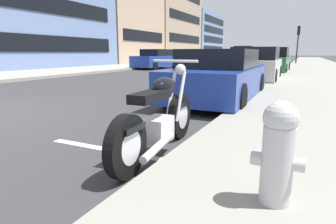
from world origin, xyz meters
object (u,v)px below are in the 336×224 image
(parked_car_mid_block, at_px, (256,65))
(fire_hydrant, at_px, (278,150))
(parked_car_behind_motorcycle, at_px, (272,61))
(crossing_truck, at_px, (249,55))
(parked_motorcycle, at_px, (159,119))
(car_opposite_curb, at_px, (156,59))
(parked_car_near_corner, at_px, (220,77))
(traffic_signal_near_corner, at_px, (298,36))

(parked_car_mid_block, relative_size, fire_hydrant, 5.59)
(parked_car_behind_motorcycle, distance_m, fire_hydrant, 16.26)
(parked_car_mid_block, relative_size, parked_car_behind_motorcycle, 0.94)
(parked_car_behind_motorcycle, xyz_separation_m, crossing_truck, (17.00, 4.31, 0.21))
(parked_motorcycle, distance_m, car_opposite_curb, 18.50)
(parked_car_near_corner, height_order, parked_car_behind_motorcycle, parked_car_behind_motorcycle)
(parked_motorcycle, height_order, parked_car_near_corner, parked_car_near_corner)
(crossing_truck, distance_m, car_opposite_curb, 16.57)
(crossing_truck, height_order, fire_hydrant, crossing_truck)
(parked_car_near_corner, relative_size, traffic_signal_near_corner, 1.20)
(crossing_truck, relative_size, fire_hydrant, 7.18)
(parked_motorcycle, bearing_deg, traffic_signal_near_corner, -4.04)
(parked_car_mid_block, height_order, car_opposite_curb, car_opposite_curb)
(crossing_truck, xyz_separation_m, traffic_signal_near_corner, (-3.55, -5.28, 1.88))
(parked_motorcycle, relative_size, fire_hydrant, 2.78)
(car_opposite_curb, bearing_deg, parked_car_mid_block, 54.96)
(parked_car_mid_block, distance_m, traffic_signal_near_corner, 19.32)
(crossing_truck, bearing_deg, traffic_signal_near_corner, 150.82)
(parked_car_behind_motorcycle, bearing_deg, traffic_signal_near_corner, -3.77)
(parked_car_mid_block, bearing_deg, parked_car_behind_motorcycle, -2.05)
(fire_hydrant, bearing_deg, traffic_signal_near_corner, 1.32)
(parked_car_near_corner, bearing_deg, parked_car_mid_block, -1.13)
(parked_car_near_corner, relative_size, crossing_truck, 0.81)
(parked_car_mid_block, bearing_deg, traffic_signal_near_corner, -4.24)
(parked_motorcycle, height_order, parked_car_behind_motorcycle, parked_car_behind_motorcycle)
(parked_motorcycle, bearing_deg, car_opposite_curb, 25.64)
(parked_motorcycle, bearing_deg, fire_hydrant, -124.32)
(parked_car_behind_motorcycle, xyz_separation_m, car_opposite_curb, (0.98, 8.51, -0.00))
(car_opposite_curb, bearing_deg, parked_car_near_corner, 37.97)
(traffic_signal_near_corner, bearing_deg, fire_hydrant, -178.68)
(parked_car_mid_block, distance_m, parked_car_behind_motorcycle, 5.73)
(parked_car_mid_block, xyz_separation_m, crossing_truck, (22.73, 4.22, 0.23))
(parked_car_near_corner, distance_m, crossing_truck, 28.52)
(fire_hydrant, bearing_deg, crossing_truck, 10.19)
(parked_car_mid_block, bearing_deg, parked_car_near_corner, 178.38)
(fire_hydrant, bearing_deg, car_opposite_curb, 30.63)
(parked_car_near_corner, distance_m, parked_car_mid_block, 5.49)
(parked_car_near_corner, xyz_separation_m, parked_car_behind_motorcycle, (11.21, -0.15, 0.09))
(parked_car_near_corner, height_order, traffic_signal_near_corner, traffic_signal_near_corner)
(parked_car_mid_block, distance_m, fire_hydrant, 10.59)
(parked_car_behind_motorcycle, height_order, crossing_truck, crossing_truck)
(parked_car_mid_block, height_order, fire_hydrant, parked_car_mid_block)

